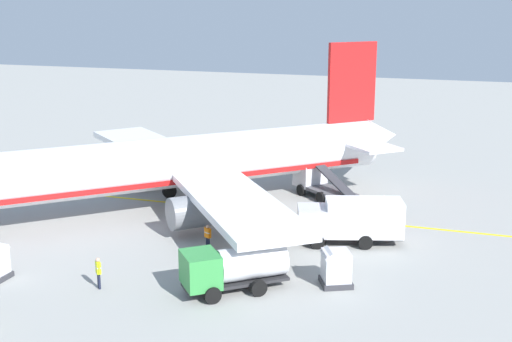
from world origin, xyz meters
TOP-DOWN VIEW (x-y plane):
  - airliner_foreground at (27.82, 23.26)m, footprint 31.62×32.71m
  - service_truck_fuel at (15.29, 13.55)m, footprint 5.10×5.60m
  - service_truck_baggage at (34.74, 13.50)m, footprint 5.30×5.80m
  - service_truck_catering at (24.65, 8.88)m, footprint 4.03×6.99m
  - cargo_container_far at (17.81, 8.46)m, footprint 2.18×2.18m
  - crew_marshaller at (30.82, 7.67)m, footprint 0.45×0.53m
  - crew_loader_right at (20.67, 17.17)m, footprint 0.42×0.56m
  - crew_supervisor at (13.33, 20.56)m, footprint 0.48×0.48m
  - apron_guide_line at (29.20, 18.67)m, footprint 0.30×60.00m

SIDE VIEW (x-z plane):
  - apron_guide_line at x=29.20m, z-range 0.00..0.01m
  - crew_marshaller at x=30.82m, z-range 0.14..1.77m
  - crew_loader_right at x=20.67m, z-range 0.14..1.78m
  - cargo_container_far at x=17.81m, z-range -0.05..2.03m
  - crew_supervisor at x=13.33m, z-range 0.17..1.94m
  - service_truck_baggage at x=34.74m, z-range -0.09..2.47m
  - service_truck_fuel at x=15.29m, z-range 0.19..2.59m
  - service_truck_catering at x=24.65m, z-range 0.16..3.05m
  - airliner_foreground at x=27.82m, z-range -2.56..9.34m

